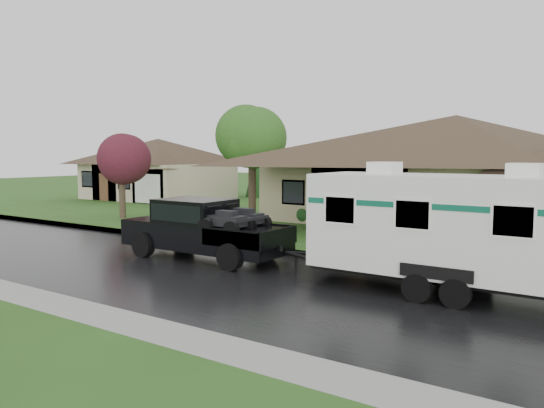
% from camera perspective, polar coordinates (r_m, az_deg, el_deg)
% --- Properties ---
extents(ground, '(140.00, 140.00, 0.00)m').
position_cam_1_polar(ground, '(17.67, 0.17, -6.83)').
color(ground, '#2B4E18').
rests_on(ground, ground).
extents(road, '(140.00, 8.00, 0.01)m').
position_cam_1_polar(road, '(16.09, -3.85, -8.06)').
color(road, black).
rests_on(road, ground).
extents(curb, '(140.00, 0.50, 0.15)m').
position_cam_1_polar(curb, '(19.52, 3.88, -5.44)').
color(curb, gray).
rests_on(curb, ground).
extents(lawn, '(140.00, 26.00, 0.15)m').
position_cam_1_polar(lawn, '(31.08, 15.82, -1.57)').
color(lawn, '#2B4E18').
rests_on(lawn, ground).
extents(house_main, '(19.44, 10.80, 6.90)m').
position_cam_1_polar(house_main, '(29.10, 19.58, 4.81)').
color(house_main, '#988967').
rests_on(house_main, lawn).
extents(house_far, '(10.80, 8.64, 5.80)m').
position_cam_1_polar(house_far, '(43.57, -12.05, 4.30)').
color(house_far, '#BBA88B').
rests_on(house_far, lawn).
extents(tree_left_green, '(3.87, 3.87, 6.41)m').
position_cam_1_polar(tree_left_green, '(29.43, -2.16, 7.08)').
color(tree_left_green, '#382B1E').
rests_on(tree_left_green, lawn).
extents(tree_red, '(2.85, 2.85, 4.71)m').
position_cam_1_polar(tree_red, '(30.79, -15.90, 4.60)').
color(tree_red, '#382B1E').
rests_on(tree_red, lawn).
extents(shrub_row, '(13.60, 1.00, 1.00)m').
position_cam_1_polar(shrub_row, '(25.02, 16.09, -1.90)').
color(shrub_row, '#143814').
rests_on(shrub_row, lawn).
extents(pickup_truck, '(6.37, 2.42, 2.12)m').
position_cam_1_polar(pickup_truck, '(19.19, -7.59, -2.45)').
color(pickup_truck, black).
rests_on(pickup_truck, ground).
extents(travel_trailer, '(7.86, 2.76, 3.53)m').
position_cam_1_polar(travel_trailer, '(14.81, 18.78, -2.17)').
color(travel_trailer, silver).
rests_on(travel_trailer, ground).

